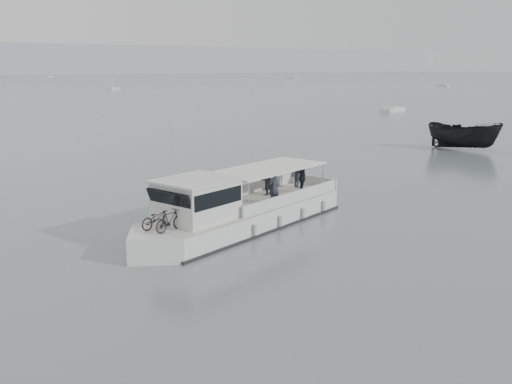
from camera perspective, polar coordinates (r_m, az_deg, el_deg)
ground at (r=27.57m, az=-5.43°, el=-3.19°), size 1400.00×1400.00×0.00m
tour_boat at (r=25.98m, az=-2.44°, el=-2.10°), size 12.84×6.02×5.40m
dark_motorboat at (r=55.15m, az=20.05°, el=5.34°), size 4.20×7.13×2.59m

